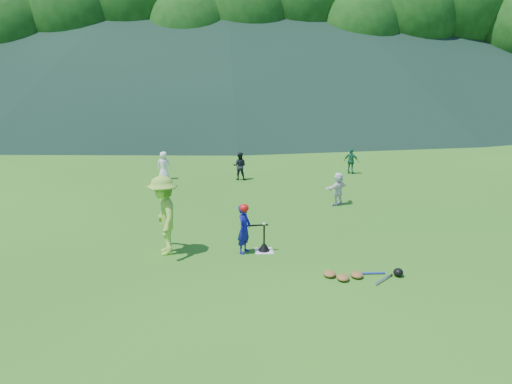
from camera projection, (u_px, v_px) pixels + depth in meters
ground at (264, 251)px, 12.71m from camera, size 120.00×120.00×0.00m
home_plate at (264, 251)px, 12.71m from camera, size 0.45×0.45×0.02m
baseball at (264, 224)px, 12.52m from camera, size 0.08×0.08×0.08m
batter_child at (244, 229)px, 12.48m from camera, size 0.48×0.54×1.25m
adult_coach at (164, 215)px, 12.34m from camera, size 0.97×1.41×2.00m
fielder_a at (164, 166)px, 20.14m from camera, size 0.59×0.42×1.15m
fielder_b at (240, 166)px, 20.10m from camera, size 0.63×0.54×1.13m
fielder_c at (351, 161)px, 21.16m from camera, size 0.68×0.56×1.09m
fielder_d at (338, 189)px, 16.63m from camera, size 1.02×0.89×1.12m
batting_tee at (264, 247)px, 12.68m from camera, size 0.30×0.30×0.68m
batter_gear at (245, 210)px, 12.36m from camera, size 0.73×0.26×0.61m
equipment_pile at (357, 275)px, 11.17m from camera, size 1.80×0.75×0.19m
outfield_fence at (230, 112)px, 39.49m from camera, size 70.07×0.08×1.33m
tree_line at (229, 17)px, 43.17m from camera, size 70.04×11.40×14.82m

